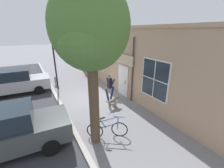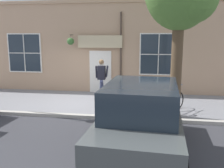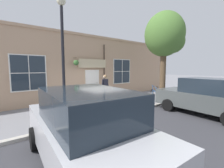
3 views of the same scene
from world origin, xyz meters
name	(u,v)px [view 1 (image 1 of 3)]	position (x,y,z in m)	size (l,w,h in m)	color
ground_plane	(91,98)	(0.00, 0.00, 0.00)	(90.00, 90.00, 0.00)	gray
storefront_facade	(121,61)	(-2.34, 0.01, 2.28)	(0.95, 18.00, 4.55)	tan
pedestrian_walking	(110,84)	(-0.97, 0.81, 1.09)	(0.74, 0.56, 1.79)	#282D47
dog_on_leash	(113,101)	(-0.66, 1.79, 0.44)	(1.04, 0.34, 0.65)	#7F6B5B
street_tree_by_curb	(89,31)	(1.45, 3.92, 4.27)	(2.61, 2.35, 5.84)	brown
leaning_bicycle	(107,129)	(0.85, 3.89, 0.38)	(1.53, 0.90, 1.01)	black
parked_car_nearest_curb	(16,82)	(4.27, -3.44, 0.88)	(4.40, 2.14, 1.75)	#B7B7BC
parked_car_mid_block	(5,131)	(4.41, 2.79, 0.88)	(4.40, 2.14, 1.75)	#474C4C
street_lamp	(53,48)	(1.57, -2.91, 3.13)	(0.32, 0.32, 4.79)	black
fire_hydrant	(56,81)	(1.54, -3.84, 0.40)	(0.34, 0.20, 0.77)	#99999E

